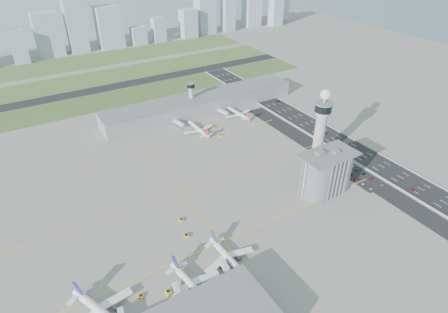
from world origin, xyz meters
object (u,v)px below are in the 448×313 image
car_lot_2 (357,179)px  car_hw_4 (240,88)px  car_lot_6 (383,185)px  car_lot_10 (353,166)px  car_hw_0 (413,190)px  car_lot_5 (336,166)px  airplane_near_a (102,310)px  airplane_near_b (194,284)px  tug_5 (214,127)px  jet_bridge_far_0 (175,122)px  airplane_near_c (230,256)px  tug_1 (168,292)px  car_lot_3 (350,175)px  tug_0 (141,296)px  car_lot_9 (356,170)px  control_tower (321,125)px  car_lot_11 (345,162)px  airplane_far_b (238,111)px  car_hw_1 (326,133)px  car_lot_8 (364,174)px  car_hw_2 (278,102)px  jet_bridge_near_1 (182,307)px  car_lot_0 (371,189)px  airplane_far_a (198,127)px  admin_building (326,172)px  jet_bridge_near_2 (232,282)px  tug_2 (186,235)px  tug_3 (181,220)px  car_lot_7 (372,178)px  secondary_tower (191,95)px  car_lot_1 (363,184)px  jet_bridge_far_1 (219,111)px  tug_4 (221,135)px

car_lot_2 → car_hw_4: 206.99m
car_lot_6 → car_lot_10: bearing=-5.0°
car_hw_0 → car_lot_5: bearing=115.8°
airplane_near_a → airplane_near_b: 47.11m
car_lot_5 → tug_5: bearing=20.8°
jet_bridge_far_0 → airplane_near_c: bearing=-24.9°
tug_5 → car_hw_0: 181.01m
airplane_near_c → tug_1: (-39.35, -0.84, -4.42)m
jet_bridge_far_0 → car_lot_3: jet_bridge_far_0 is taller
tug_0 → tug_5: (129.68, 148.79, 0.06)m
car_lot_9 → control_tower: bearing=46.6°
car_lot_6 → car_lot_11: bearing=-4.3°
airplane_far_b → car_lot_5: bearing=-176.1°
car_hw_1 → car_lot_10: bearing=-112.0°
car_lot_8 → car_lot_9: size_ratio=0.95×
car_hw_2 → jet_bridge_near_1: bearing=-139.7°
car_lot_0 → airplane_near_a: bearing=88.6°
control_tower → car_lot_8: size_ratio=19.27×
car_lot_10 → tug_5: bearing=25.9°
airplane_far_a → car_lot_10: 143.33m
admin_building → tug_1: (-136.91, -25.85, -14.26)m
jet_bridge_near_2 → car_hw_1: bearing=-48.9°
airplane_far_b → tug_2: (-123.49, -130.40, -3.97)m
admin_building → airplane_near_c: bearing=-165.6°
tug_0 → car_lot_0: size_ratio=0.87×
airplane_near_a → car_lot_2: bearing=71.6°
tug_0 → car_hw_4: 302.61m
control_tower → tug_3: 130.82m
jet_bridge_near_1 → car_lot_3: size_ratio=3.33×
airplane_near_b → car_hw_2: bearing=123.6°
airplane_far_a → tug_3: bearing=145.5°
airplane_near_a → admin_building: bearing=74.2°
airplane_far_b → tug_3: size_ratio=11.11×
car_hw_0 → tug_5: bearing=115.2°
car_lot_11 → airplane_near_a: bearing=103.8°
tug_3 → car_hw_0: 172.30m
car_lot_7 → jet_bridge_near_2: bearing=104.2°
car_lot_0 → car_lot_8: size_ratio=1.00×
secondary_tower → airplane_near_c: (-75.56, -197.00, -13.34)m
airplane_far_b → tug_0: 228.45m
tug_5 → jet_bridge_near_1: bearing=18.1°
jet_bridge_near_1 → car_hw_0: size_ratio=3.65×
jet_bridge_near_1 → car_lot_6: bearing=-73.9°
secondary_tower → airplane_near_c: bearing=-111.0°
car_lot_1 → car_lot_11: (11.19, 29.40, 0.04)m
tug_1 → car_lot_6: tug_1 is taller
jet_bridge_near_1 → car_lot_0: bearing=-73.0°
jet_bridge_far_1 → tug_0: (-150.45, -174.63, -2.00)m
car_hw_0 → secondary_tower: bearing=110.7°
tug_4 → car_hw_1: size_ratio=0.98×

